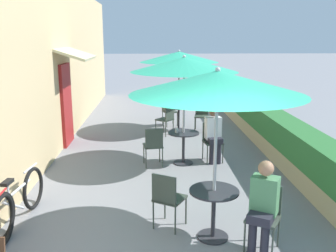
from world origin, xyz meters
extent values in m
cube|color=#D6B784|center=(-2.55, 7.74, 2.10)|extent=(0.24, 15.48, 4.20)
cube|color=maroon|center=(-2.39, 6.97, 1.05)|extent=(0.08, 0.96, 2.10)
cube|color=beige|center=(-2.08, 6.97, 2.35)|extent=(0.78, 1.80, 0.30)
cube|color=tan|center=(2.75, 7.64, 0.23)|extent=(0.44, 14.48, 0.45)
cube|color=#2D6B33|center=(2.75, 7.64, 0.73)|extent=(0.60, 13.76, 0.56)
cylinder|color=#28282D|center=(0.67, 2.04, 0.01)|extent=(0.44, 0.44, 0.02)
cylinder|color=#28282D|center=(0.67, 2.04, 0.36)|extent=(0.06, 0.06, 0.70)
cylinder|color=#28282D|center=(0.67, 2.04, 0.70)|extent=(0.69, 0.69, 0.02)
cylinder|color=#B7B7BC|center=(0.67, 2.04, 1.15)|extent=(0.04, 0.04, 2.30)
cone|color=#2DAD84|center=(0.67, 2.04, 2.20)|extent=(2.29, 2.29, 0.31)
sphere|color=#B7B7BC|center=(0.67, 2.04, 2.36)|extent=(0.07, 0.07, 0.07)
cube|color=#384238|center=(0.08, 2.39, 0.45)|extent=(0.55, 0.55, 0.04)
cube|color=#384238|center=(-0.02, 2.23, 0.66)|extent=(0.34, 0.22, 0.42)
cylinder|color=#384238|center=(0.32, 2.45, 0.23)|extent=(0.02, 0.02, 0.45)
cylinder|color=#384238|center=(0.01, 2.63, 0.23)|extent=(0.02, 0.02, 0.45)
cylinder|color=#384238|center=(0.14, 2.14, 0.23)|extent=(0.02, 0.02, 0.45)
cylinder|color=#384238|center=(-0.17, 2.32, 0.23)|extent=(0.02, 0.02, 0.45)
cube|color=#384238|center=(1.26, 1.70, 0.45)|extent=(0.55, 0.55, 0.04)
cube|color=#384238|center=(1.35, 1.86, 0.66)|extent=(0.34, 0.22, 0.42)
cylinder|color=#384238|center=(1.02, 1.63, 0.23)|extent=(0.02, 0.02, 0.45)
cylinder|color=#384238|center=(1.33, 1.45, 0.23)|extent=(0.02, 0.02, 0.45)
cylinder|color=#384238|center=(1.20, 1.95, 0.23)|extent=(0.02, 0.02, 0.45)
cylinder|color=#384238|center=(1.51, 1.76, 0.23)|extent=(0.02, 0.02, 0.45)
cylinder|color=#23232D|center=(1.10, 1.58, 0.24)|extent=(0.11, 0.11, 0.47)
cylinder|color=#23232D|center=(1.24, 1.50, 0.24)|extent=(0.11, 0.11, 0.47)
cube|color=#23232D|center=(1.22, 1.62, 0.53)|extent=(0.44, 0.46, 0.12)
cube|color=#4C8456|center=(1.27, 1.72, 0.78)|extent=(0.40, 0.36, 0.50)
sphere|color=#A87556|center=(1.26, 1.70, 1.15)|extent=(0.20, 0.20, 0.20)
cylinder|color=#28282D|center=(0.52, 5.24, 0.01)|extent=(0.44, 0.44, 0.02)
cylinder|color=#28282D|center=(0.52, 5.24, 0.36)|extent=(0.06, 0.06, 0.70)
cylinder|color=#28282D|center=(0.52, 5.24, 0.70)|extent=(0.69, 0.69, 0.02)
cylinder|color=#B7B7BC|center=(0.52, 5.24, 1.15)|extent=(0.04, 0.04, 2.30)
cone|color=#2DAD84|center=(0.52, 5.24, 2.20)|extent=(2.29, 2.29, 0.31)
sphere|color=#B7B7BC|center=(0.52, 5.24, 2.36)|extent=(0.07, 0.07, 0.07)
cube|color=#384238|center=(-0.16, 5.13, 0.45)|extent=(0.46, 0.46, 0.04)
cube|color=#384238|center=(-0.13, 4.95, 0.66)|extent=(0.38, 0.09, 0.42)
cylinder|color=#384238|center=(-0.01, 5.34, 0.23)|extent=(0.02, 0.02, 0.45)
cylinder|color=#384238|center=(-0.36, 5.28, 0.23)|extent=(0.02, 0.02, 0.45)
cylinder|color=#384238|center=(0.05, 4.98, 0.23)|extent=(0.02, 0.02, 0.45)
cylinder|color=#384238|center=(-0.31, 4.93, 0.23)|extent=(0.02, 0.02, 0.45)
cube|color=#384238|center=(1.19, 5.34, 0.45)|extent=(0.46, 0.46, 0.04)
cube|color=#384238|center=(1.17, 5.52, 0.66)|extent=(0.38, 0.09, 0.42)
cylinder|color=#384238|center=(1.04, 5.14, 0.23)|extent=(0.02, 0.02, 0.45)
cylinder|color=#384238|center=(1.40, 5.19, 0.23)|extent=(0.02, 0.02, 0.45)
cylinder|color=#384238|center=(0.99, 5.49, 0.23)|extent=(0.02, 0.02, 0.45)
cylinder|color=#384238|center=(1.34, 5.55, 0.23)|extent=(0.02, 0.02, 0.45)
cylinder|color=#23232D|center=(1.14, 5.15, 0.24)|extent=(0.11, 0.11, 0.47)
cylinder|color=#23232D|center=(1.30, 5.18, 0.24)|extent=(0.11, 0.11, 0.47)
cube|color=#23232D|center=(1.21, 5.25, 0.53)|extent=(0.35, 0.40, 0.12)
cube|color=white|center=(1.19, 5.36, 0.78)|extent=(0.37, 0.27, 0.50)
sphere|color=brown|center=(1.19, 5.34, 1.15)|extent=(0.20, 0.20, 0.20)
cylinder|color=white|center=(0.37, 5.22, 0.76)|extent=(0.07, 0.07, 0.09)
cylinder|color=#28282D|center=(0.63, 8.28, 0.01)|extent=(0.44, 0.44, 0.02)
cylinder|color=#28282D|center=(0.63, 8.28, 0.36)|extent=(0.06, 0.06, 0.70)
cylinder|color=#28282D|center=(0.63, 8.28, 0.70)|extent=(0.69, 0.69, 0.02)
cylinder|color=#B7B7BC|center=(0.63, 8.28, 1.15)|extent=(0.04, 0.04, 2.30)
cone|color=#2DAD84|center=(0.63, 8.28, 2.20)|extent=(2.29, 2.29, 0.31)
sphere|color=#B7B7BC|center=(0.63, 8.28, 2.36)|extent=(0.07, 0.07, 0.07)
cube|color=#384238|center=(1.30, 8.16, 0.45)|extent=(0.46, 0.46, 0.04)
cube|color=#384238|center=(1.34, 8.34, 0.66)|extent=(0.38, 0.10, 0.42)
cylinder|color=#384238|center=(1.09, 8.01, 0.23)|extent=(0.02, 0.02, 0.45)
cylinder|color=#384238|center=(1.45, 7.95, 0.23)|extent=(0.02, 0.02, 0.45)
cylinder|color=#384238|center=(1.16, 8.37, 0.23)|extent=(0.02, 0.02, 0.45)
cylinder|color=#384238|center=(1.51, 8.31, 0.23)|extent=(0.02, 0.02, 0.45)
cube|color=#384238|center=(0.40, 8.93, 0.45)|extent=(0.51, 0.51, 0.04)
cube|color=#384238|center=(0.22, 8.86, 0.66)|extent=(0.16, 0.37, 0.42)
cylinder|color=#384238|center=(0.63, 8.82, 0.23)|extent=(0.02, 0.02, 0.45)
cylinder|color=#384238|center=(0.51, 9.16, 0.23)|extent=(0.02, 0.02, 0.45)
cylinder|color=#384238|center=(0.29, 8.70, 0.23)|extent=(0.02, 0.02, 0.45)
cylinder|color=#384238|center=(0.17, 9.03, 0.23)|extent=(0.02, 0.02, 0.45)
cube|color=#384238|center=(0.19, 7.76, 0.45)|extent=(0.56, 0.56, 0.04)
cube|color=#384238|center=(0.33, 7.64, 0.66)|extent=(0.27, 0.31, 0.42)
cylinder|color=#384238|center=(0.17, 8.01, 0.23)|extent=(0.02, 0.02, 0.45)
cylinder|color=#384238|center=(-0.07, 7.74, 0.23)|extent=(0.02, 0.02, 0.45)
cylinder|color=#384238|center=(0.44, 7.78, 0.23)|extent=(0.02, 0.02, 0.45)
cylinder|color=#384238|center=(0.21, 7.51, 0.23)|extent=(0.02, 0.02, 0.45)
cylinder|color=#232328|center=(0.51, 8.39, 0.76)|extent=(0.07, 0.07, 0.09)
torus|color=black|center=(-2.20, 2.00, 0.36)|extent=(0.06, 0.71, 0.71)
torus|color=black|center=(-2.14, 3.11, 0.35)|extent=(0.14, 0.70, 0.69)
torus|color=black|center=(-2.26, 2.11, 0.35)|extent=(0.14, 0.70, 0.69)
cylinder|color=silver|center=(-2.20, 2.61, 0.54)|extent=(0.14, 0.79, 0.04)
cylinder|color=silver|center=(-2.22, 2.44, 0.36)|extent=(0.11, 0.58, 0.38)
cylinder|color=silver|center=(-2.23, 2.34, 0.64)|extent=(0.04, 0.04, 0.24)
cube|color=black|center=(-2.23, 2.34, 0.76)|extent=(0.13, 0.23, 0.05)
cylinder|color=silver|center=(-2.14, 3.07, 0.71)|extent=(0.09, 0.46, 0.03)
camera|label=1|loc=(-0.18, -2.71, 2.77)|focal=40.00mm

